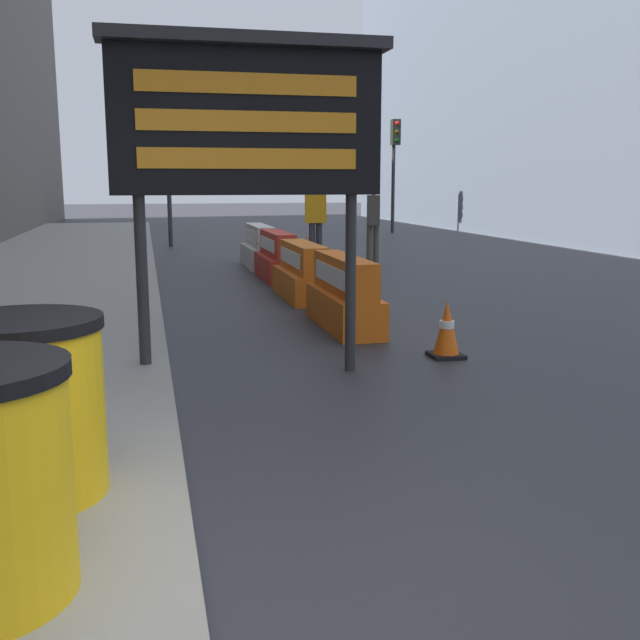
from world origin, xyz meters
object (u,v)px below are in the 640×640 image
(traffic_cone_near, at_px, (447,330))
(traffic_cone_mid, at_px, (307,258))
(jersey_barrier_white, at_px, (260,249))
(jersey_barrier_red_striped, at_px, (278,259))
(traffic_light_near_curb, at_px, (167,127))
(traffic_cone_far, at_px, (328,266))
(jersey_barrier_orange_near, at_px, (303,274))
(jersey_barrier_orange_far, at_px, (344,297))
(barrel_drum_middle, at_px, (23,407))
(traffic_light_far_side, at_px, (395,151))
(pedestrian_passerby, at_px, (373,217))
(pedestrian_worker, at_px, (315,214))
(message_board, at_px, (247,121))

(traffic_cone_near, bearing_deg, traffic_cone_mid, 90.94)
(jersey_barrier_white, height_order, traffic_cone_near, jersey_barrier_white)
(jersey_barrier_red_striped, height_order, traffic_light_near_curb, traffic_light_near_curb)
(traffic_cone_far, bearing_deg, jersey_barrier_orange_near, -116.70)
(jersey_barrier_white, bearing_deg, traffic_light_near_curb, 106.26)
(jersey_barrier_orange_far, height_order, jersey_barrier_red_striped, same)
(barrel_drum_middle, xyz_separation_m, traffic_light_near_curb, (1.30, 16.92, 2.53))
(traffic_cone_mid, height_order, traffic_light_far_side, traffic_light_far_side)
(traffic_light_near_curb, bearing_deg, traffic_light_far_side, 27.01)
(jersey_barrier_red_striped, xyz_separation_m, traffic_cone_near, (0.59, -6.31, -0.10))
(traffic_cone_near, height_order, pedestrian_passerby, pedestrian_passerby)
(jersey_barrier_orange_far, height_order, traffic_light_near_curb, traffic_light_near_curb)
(jersey_barrier_orange_near, xyz_separation_m, traffic_light_far_side, (6.06, 13.76, 2.39))
(jersey_barrier_red_striped, relative_size, traffic_light_far_side, 0.48)
(jersey_barrier_orange_near, height_order, jersey_barrier_white, jersey_barrier_white)
(traffic_cone_mid, xyz_separation_m, traffic_light_near_curb, (-2.10, 7.84, 2.75))
(pedestrian_worker, bearing_deg, traffic_cone_far, 90.02)
(jersey_barrier_red_striped, distance_m, traffic_light_far_side, 13.24)
(traffic_cone_near, bearing_deg, jersey_barrier_white, 94.03)
(jersey_barrier_red_striped, bearing_deg, barrel_drum_middle, -107.34)
(traffic_cone_mid, bearing_deg, jersey_barrier_red_striped, 157.46)
(traffic_light_far_side, bearing_deg, traffic_cone_far, -113.41)
(traffic_light_near_curb, bearing_deg, jersey_barrier_red_striped, -78.14)
(traffic_light_far_side, relative_size, pedestrian_worker, 2.17)
(traffic_cone_far, height_order, traffic_light_near_curb, traffic_light_near_curb)
(jersey_barrier_red_striped, relative_size, traffic_cone_mid, 2.28)
(traffic_cone_mid, relative_size, pedestrian_passerby, 0.48)
(pedestrian_worker, distance_m, pedestrian_passerby, 1.27)
(traffic_cone_mid, bearing_deg, jersey_barrier_orange_far, -96.43)
(barrel_drum_middle, relative_size, jersey_barrier_orange_near, 0.50)
(traffic_cone_near, bearing_deg, traffic_cone_far, 88.65)
(jersey_barrier_orange_far, xyz_separation_m, pedestrian_passerby, (2.53, 7.05, 0.60))
(traffic_cone_far, bearing_deg, jersey_barrier_orange_far, -100.77)
(jersey_barrier_orange_far, xyz_separation_m, jersey_barrier_orange_near, (-0.00, 2.37, -0.01))
(message_board, distance_m, traffic_light_near_curb, 14.26)
(barrel_drum_middle, xyz_separation_m, pedestrian_worker, (4.27, 12.27, 0.41))
(jersey_barrier_red_striped, xyz_separation_m, traffic_light_near_curb, (-1.60, 7.63, 2.77))
(traffic_cone_far, bearing_deg, barrel_drum_middle, -113.08)
(jersey_barrier_white, relative_size, pedestrian_passerby, 1.15)
(pedestrian_worker, bearing_deg, message_board, 83.64)
(jersey_barrier_orange_far, relative_size, traffic_cone_far, 2.83)
(jersey_barrier_orange_far, bearing_deg, jersey_barrier_red_striped, 90.00)
(jersey_barrier_orange_far, relative_size, jersey_barrier_red_striped, 1.02)
(jersey_barrier_white, distance_m, pedestrian_passerby, 2.62)
(traffic_light_near_curb, bearing_deg, jersey_barrier_orange_near, -80.76)
(traffic_cone_near, distance_m, traffic_light_far_side, 18.82)
(traffic_cone_near, bearing_deg, jersey_barrier_red_striped, 95.39)
(traffic_cone_far, xyz_separation_m, traffic_light_far_side, (5.33, 12.31, 2.43))
(traffic_cone_near, distance_m, traffic_cone_far, 5.53)
(pedestrian_worker, bearing_deg, traffic_cone_near, 94.97)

